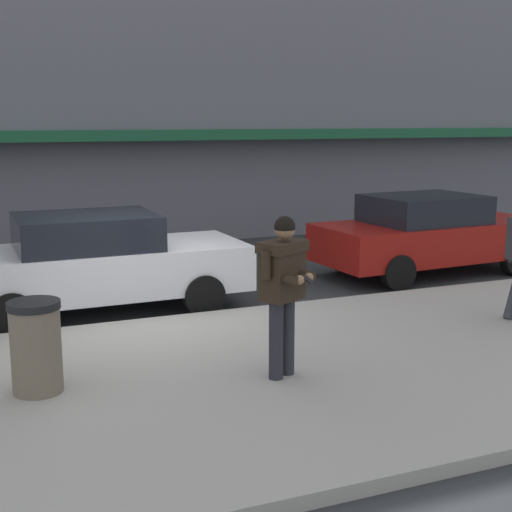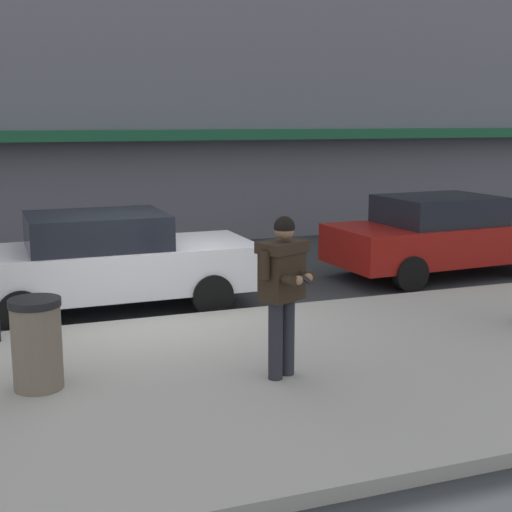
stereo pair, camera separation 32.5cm
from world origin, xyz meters
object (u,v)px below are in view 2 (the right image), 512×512
Objects in this scene: parked_sedan_mid at (107,261)px; trash_bin at (37,344)px; parked_sedan_far at (444,235)px; man_texting_on_phone at (283,279)px.

parked_sedan_mid is 3.67m from trash_bin.
trash_bin is (-1.25, -3.45, -0.16)m from parked_sedan_mid.
parked_sedan_far is at bearing 26.42° from trash_bin.
man_texting_on_phone reaches higher than trash_bin.
man_texting_on_phone is at bearing -139.34° from parked_sedan_far.
trash_bin is at bearing -153.58° from parked_sedan_far.
man_texting_on_phone reaches higher than parked_sedan_far.
parked_sedan_mid and parked_sedan_far have the same top height.
man_texting_on_phone is 2.70m from trash_bin.
man_texting_on_phone is at bearing -71.95° from parked_sedan_mid.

